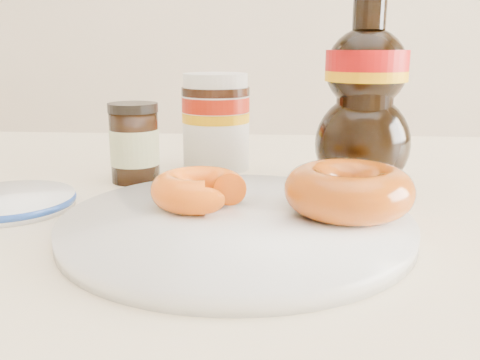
# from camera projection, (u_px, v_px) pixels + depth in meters

# --- Properties ---
(dining_table) EXTENTS (1.40, 0.90, 0.75)m
(dining_table) POSITION_uv_depth(u_px,v_px,m) (284.00, 281.00, 0.57)
(dining_table) COLOR beige
(dining_table) RESTS_ON ground
(plate) EXTENTS (0.31, 0.31, 0.02)m
(plate) POSITION_uv_depth(u_px,v_px,m) (236.00, 223.00, 0.47)
(plate) COLOR white
(plate) RESTS_ON dining_table
(donut_bitten) EXTENTS (0.10, 0.10, 0.03)m
(donut_bitten) POSITION_uv_depth(u_px,v_px,m) (199.00, 189.00, 0.49)
(donut_bitten) COLOR #F8590E
(donut_bitten) RESTS_ON plate
(donut_whole) EXTENTS (0.15, 0.15, 0.04)m
(donut_whole) POSITION_uv_depth(u_px,v_px,m) (349.00, 190.00, 0.47)
(donut_whole) COLOR #A03C0A
(donut_whole) RESTS_ON plate
(nutella_jar) EXTENTS (0.09, 0.09, 0.13)m
(nutella_jar) POSITION_uv_depth(u_px,v_px,m) (216.00, 118.00, 0.70)
(nutella_jar) COLOR white
(nutella_jar) RESTS_ON dining_table
(syrup_bottle) EXTENTS (0.13, 0.11, 0.21)m
(syrup_bottle) POSITION_uv_depth(u_px,v_px,m) (365.00, 96.00, 0.60)
(syrup_bottle) COLOR black
(syrup_bottle) RESTS_ON dining_table
(dark_jar) EXTENTS (0.06, 0.06, 0.09)m
(dark_jar) POSITION_uv_depth(u_px,v_px,m) (134.00, 144.00, 0.64)
(dark_jar) COLOR black
(dark_jar) RESTS_ON dining_table
(blue_rim_saucer) EXTENTS (0.13, 0.13, 0.01)m
(blue_rim_saucer) POSITION_uv_depth(u_px,v_px,m) (9.00, 201.00, 0.54)
(blue_rim_saucer) COLOR white
(blue_rim_saucer) RESTS_ON dining_table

